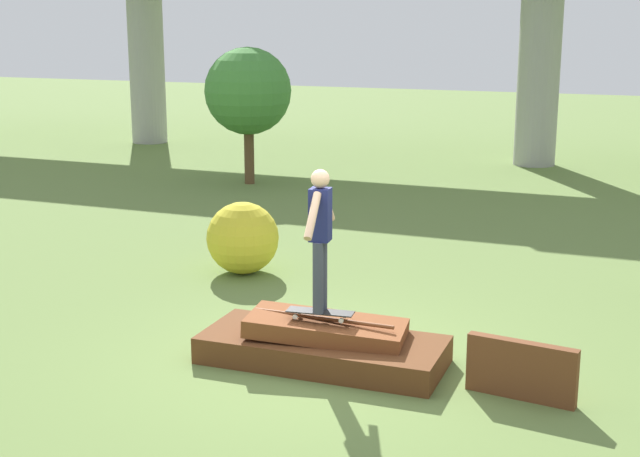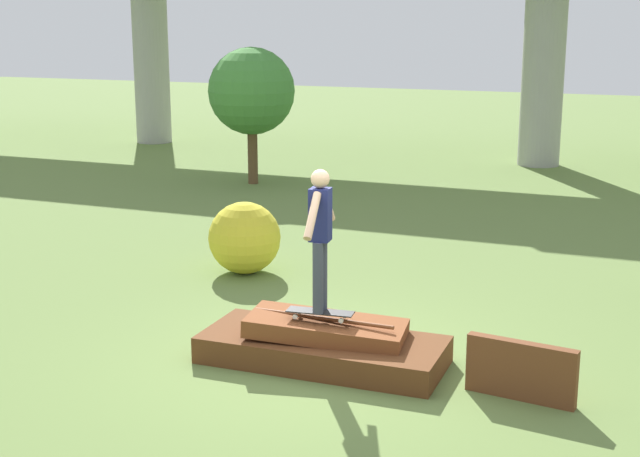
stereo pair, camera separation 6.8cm
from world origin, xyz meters
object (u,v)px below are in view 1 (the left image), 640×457
tree_behind_left (248,92)px  bush_yellow_flowering (243,238)px  skater (320,231)px  skateboard (320,312)px

tree_behind_left → bush_yellow_flowering: 7.91m
skater → tree_behind_left: size_ratio=0.50×
bush_yellow_flowering → skateboard: bearing=-50.5°
skateboard → tree_behind_left: tree_behind_left is taller
bush_yellow_flowering → skater: bearing=-50.5°
tree_behind_left → bush_yellow_flowering: tree_behind_left is taller
skateboard → bush_yellow_flowering: 3.95m
skater → bush_yellow_flowering: bearing=129.5°
skater → skateboard: bearing=90.0°
skater → tree_behind_left: (-5.86, 10.02, 0.62)m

